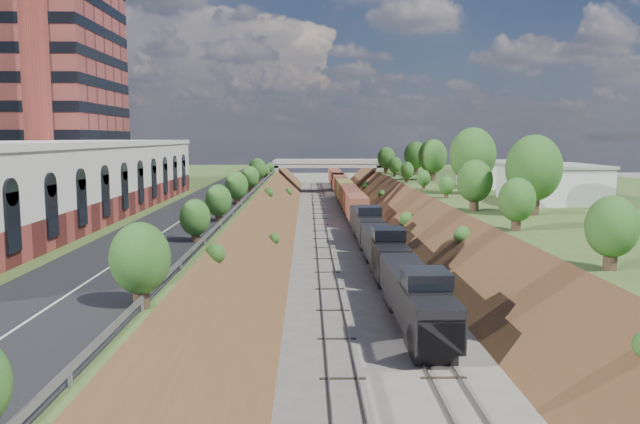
% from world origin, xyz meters
% --- Properties ---
extents(platform_left, '(44.00, 180.00, 5.00)m').
position_xyz_m(platform_left, '(-33.00, 60.00, 2.50)').
color(platform_left, '#415B25').
rests_on(platform_left, ground).
extents(platform_right, '(44.00, 180.00, 5.00)m').
position_xyz_m(platform_right, '(33.00, 60.00, 2.50)').
color(platform_right, '#415B25').
rests_on(platform_right, ground).
extents(embankment_left, '(10.00, 180.00, 10.00)m').
position_xyz_m(embankment_left, '(-11.00, 60.00, 0.00)').
color(embankment_left, brown).
rests_on(embankment_left, ground).
extents(embankment_right, '(10.00, 180.00, 10.00)m').
position_xyz_m(embankment_right, '(11.00, 60.00, 0.00)').
color(embankment_right, brown).
rests_on(embankment_right, ground).
extents(rail_left_track, '(1.58, 180.00, 0.18)m').
position_xyz_m(rail_left_track, '(-2.60, 60.00, 0.09)').
color(rail_left_track, gray).
rests_on(rail_left_track, ground).
extents(rail_right_track, '(1.58, 180.00, 0.18)m').
position_xyz_m(rail_right_track, '(2.60, 60.00, 0.09)').
color(rail_right_track, gray).
rests_on(rail_right_track, ground).
extents(road, '(8.00, 180.00, 0.10)m').
position_xyz_m(road, '(-15.50, 60.00, 5.05)').
color(road, black).
rests_on(road, platform_left).
extents(guardrail, '(0.10, 171.00, 0.70)m').
position_xyz_m(guardrail, '(-11.40, 59.80, 5.55)').
color(guardrail, '#99999E').
rests_on(guardrail, platform_left).
extents(commercial_building, '(14.30, 62.30, 7.00)m').
position_xyz_m(commercial_building, '(-28.00, 38.00, 8.51)').
color(commercial_building, maroon).
rests_on(commercial_building, platform_left).
extents(smokestack, '(3.20, 3.20, 40.00)m').
position_xyz_m(smokestack, '(-36.00, 56.00, 25.00)').
color(smokestack, maroon).
rests_on(smokestack, platform_left).
extents(overpass, '(24.50, 8.30, 7.40)m').
position_xyz_m(overpass, '(0.00, 122.00, 4.92)').
color(overpass, gray).
rests_on(overpass, ground).
extents(white_building_near, '(9.00, 12.00, 4.00)m').
position_xyz_m(white_building_near, '(23.50, 52.00, 7.00)').
color(white_building_near, silver).
rests_on(white_building_near, platform_right).
extents(white_building_far, '(8.00, 10.00, 3.60)m').
position_xyz_m(white_building_far, '(23.00, 74.00, 6.80)').
color(white_building_far, silver).
rests_on(white_building_far, platform_right).
extents(tree_right_large, '(5.25, 5.25, 7.61)m').
position_xyz_m(tree_right_large, '(17.00, 40.00, 9.38)').
color(tree_right_large, '#473323').
rests_on(tree_right_large, platform_right).
extents(tree_left_crest, '(2.45, 2.45, 3.55)m').
position_xyz_m(tree_left_crest, '(-11.80, 20.00, 7.04)').
color(tree_left_crest, '#473323').
rests_on(tree_left_crest, platform_left).
extents(freight_train, '(2.71, 138.98, 4.55)m').
position_xyz_m(freight_train, '(2.60, 85.34, 2.40)').
color(freight_train, black).
rests_on(freight_train, ground).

